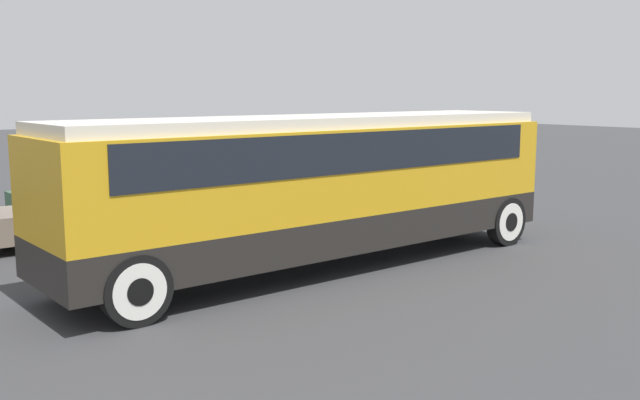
# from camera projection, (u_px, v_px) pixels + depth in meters

# --- Properties ---
(ground_plane) EXTENTS (120.00, 120.00, 0.00)m
(ground_plane) POSITION_uv_depth(u_px,v_px,m) (320.00, 267.00, 14.68)
(ground_plane) COLOR #38383A
(tour_bus) EXTENTS (11.27, 2.56, 3.09)m
(tour_bus) POSITION_uv_depth(u_px,v_px,m) (324.00, 176.00, 14.46)
(tour_bus) COLOR black
(tour_bus) RESTS_ON ground_plane
(parked_car_near) EXTENTS (4.35, 1.81, 1.45)m
(parked_car_near) POSITION_uv_depth(u_px,v_px,m) (93.00, 194.00, 20.02)
(parked_car_near) COLOR #2D5638
(parked_car_near) RESTS_ON ground_plane
(parked_car_mid) EXTENTS (4.39, 1.97, 1.35)m
(parked_car_mid) POSITION_uv_depth(u_px,v_px,m) (263.00, 197.00, 19.61)
(parked_car_mid) COLOR navy
(parked_car_mid) RESTS_ON ground_plane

